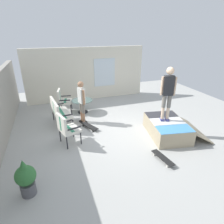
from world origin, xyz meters
name	(u,v)px	position (x,y,z in m)	size (l,w,h in m)	color
ground_plane	(124,131)	(0.00, 0.00, -0.05)	(12.00, 12.00, 0.10)	#B2B2AD
house_facade	(87,74)	(3.80, 0.49, 1.31)	(0.23, 6.00, 2.61)	silver
skate_ramp	(167,128)	(-0.81, -1.27, 0.26)	(1.98, 2.12, 0.53)	tan
patio_bench	(59,111)	(1.10, 2.18, 0.62)	(1.32, 0.72, 1.02)	black
patio_chair_near_house	(62,99)	(2.40, 1.92, 0.61)	(0.71, 0.66, 1.02)	black
patio_chair_by_wall	(66,127)	(-0.27, 2.07, 0.61)	(0.76, 0.71, 1.02)	black
patio_table	(82,104)	(2.07, 1.12, 0.40)	(0.90, 0.90, 0.57)	black
person_watching	(82,99)	(1.09, 1.30, 0.96)	(0.47, 0.30, 1.65)	black
person_skater	(168,90)	(-0.71, -1.18, 1.59)	(0.33, 0.45, 1.80)	navy
skateboard_by_bench	(90,126)	(0.52, 1.17, 0.08)	(0.81, 0.53, 0.10)	black
skateboard_spare	(163,158)	(-1.99, -0.34, 0.08)	(0.82, 0.30, 0.10)	black
potted_plant	(26,178)	(-2.04, 3.12, 0.47)	(0.44, 0.44, 0.92)	#515156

